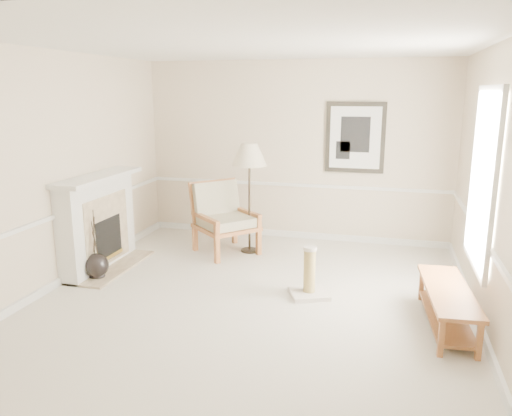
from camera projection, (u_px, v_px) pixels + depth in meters
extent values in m
plane|color=silver|center=(251.00, 301.00, 5.87)|extent=(5.50, 5.50, 0.00)
cube|color=beige|center=(295.00, 151.00, 8.12)|extent=(5.00, 0.04, 2.90)
cube|color=beige|center=(126.00, 257.00, 2.95)|extent=(5.00, 0.04, 2.90)
cube|color=beige|center=(56.00, 171.00, 6.16)|extent=(0.04, 5.50, 2.90)
cube|color=beige|center=(495.00, 191.00, 4.91)|extent=(0.04, 5.50, 2.90)
cube|color=white|center=(250.00, 43.00, 5.20)|extent=(5.00, 5.50, 0.04)
cube|color=white|center=(294.00, 234.00, 8.42)|extent=(4.95, 0.04, 0.10)
cube|color=white|center=(295.00, 185.00, 8.23)|extent=(4.95, 0.04, 0.05)
cube|color=white|center=(484.00, 179.00, 5.29)|extent=(0.03, 1.20, 1.80)
cube|color=white|center=(483.00, 179.00, 5.29)|extent=(0.05, 1.34, 1.94)
cube|color=black|center=(355.00, 138.00, 7.80)|extent=(0.92, 0.04, 1.10)
cube|color=white|center=(355.00, 138.00, 7.78)|extent=(0.78, 0.01, 0.96)
cube|color=black|center=(355.00, 135.00, 7.76)|extent=(0.45, 0.01, 0.55)
cube|color=white|center=(98.00, 224.00, 6.88)|extent=(0.28, 1.50, 1.25)
cube|color=white|center=(97.00, 177.00, 6.72)|extent=(0.46, 1.64, 0.06)
cube|color=#C6B28E|center=(107.00, 230.00, 6.86)|extent=(0.02, 1.05, 0.95)
cube|color=black|center=(109.00, 239.00, 6.89)|extent=(0.02, 0.62, 0.58)
cube|color=gold|center=(110.00, 257.00, 6.94)|extent=(0.01, 0.66, 0.05)
cube|color=#C6B28E|center=(111.00, 267.00, 6.98)|extent=(0.60, 1.50, 0.03)
sphere|color=black|center=(96.00, 265.00, 6.53)|extent=(0.32, 0.32, 0.32)
cylinder|color=black|center=(97.00, 275.00, 6.56)|extent=(0.21, 0.21, 0.09)
cylinder|color=black|center=(94.00, 235.00, 6.43)|extent=(0.11, 0.10, 0.51)
cylinder|color=black|center=(94.00, 238.00, 6.44)|extent=(0.14, 0.12, 0.41)
cylinder|color=black|center=(94.00, 232.00, 6.43)|extent=(0.07, 0.06, 0.60)
cube|color=olive|center=(217.00, 249.00, 7.11)|extent=(0.10, 0.10, 0.43)
cube|color=olive|center=(195.00, 237.00, 7.69)|extent=(0.10, 0.10, 0.43)
cube|color=olive|center=(259.00, 241.00, 7.49)|extent=(0.10, 0.10, 0.43)
cube|color=olive|center=(235.00, 230.00, 8.07)|extent=(0.10, 0.10, 0.43)
cube|color=olive|center=(226.00, 227.00, 7.55)|extent=(1.13, 1.13, 0.06)
cube|color=olive|center=(214.00, 200.00, 7.76)|extent=(0.68, 0.72, 0.63)
cube|color=olive|center=(205.00, 218.00, 7.31)|extent=(0.64, 0.59, 0.06)
cube|color=olive|center=(246.00, 212.00, 7.69)|extent=(0.64, 0.59, 0.06)
cube|color=beige|center=(226.00, 221.00, 7.52)|extent=(1.03, 1.03, 0.14)
cube|color=beige|center=(216.00, 199.00, 7.70)|extent=(0.66, 0.69, 0.56)
cylinder|color=black|center=(250.00, 250.00, 7.69)|extent=(0.27, 0.27, 0.03)
cylinder|color=black|center=(249.00, 202.00, 7.52)|extent=(0.03, 0.03, 1.50)
cone|color=beige|center=(249.00, 154.00, 7.35)|extent=(0.68, 0.68, 0.33)
cube|color=olive|center=(448.00, 291.00, 5.16)|extent=(0.55, 1.48, 0.04)
cube|color=olive|center=(446.00, 317.00, 5.22)|extent=(0.48, 1.37, 0.03)
cube|color=olive|center=(441.00, 338.00, 4.60)|extent=(0.06, 0.06, 0.37)
cube|color=olive|center=(479.00, 341.00, 4.54)|extent=(0.06, 0.06, 0.37)
cube|color=olive|center=(422.00, 285.00, 5.87)|extent=(0.06, 0.06, 0.37)
cube|color=olive|center=(451.00, 287.00, 5.81)|extent=(0.06, 0.06, 0.37)
cube|color=white|center=(309.00, 293.00, 6.02)|extent=(0.57, 0.57, 0.05)
cylinder|color=tan|center=(309.00, 271.00, 5.95)|extent=(0.14, 0.14, 0.52)
cylinder|color=white|center=(310.00, 248.00, 5.89)|extent=(0.16, 0.16, 0.04)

